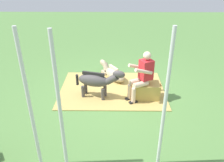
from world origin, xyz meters
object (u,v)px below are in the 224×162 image
(tent_pole_left, at_px, (165,105))
(pony_lying, at_px, (113,73))
(hay_bale, at_px, (146,91))
(person_seated, at_px, (142,75))
(tent_pole_right, at_px, (30,106))
(pony_standing, at_px, (97,81))
(soda_bottle, at_px, (160,87))
(tent_pole_mid, at_px, (60,111))

(tent_pole_left, bearing_deg, pony_lying, -76.28)
(hay_bale, distance_m, tent_pole_left, 2.50)
(person_seated, bearing_deg, tent_pole_right, 48.16)
(pony_standing, height_order, tent_pole_right, tent_pole_right)
(pony_lying, bearing_deg, hay_bale, 127.83)
(hay_bale, distance_m, person_seated, 0.53)
(hay_bale, height_order, pony_lying, hay_bale)
(person_seated, distance_m, soda_bottle, 0.96)
(tent_pole_right, bearing_deg, tent_pole_left, -178.73)
(hay_bale, height_order, tent_pole_mid, tent_pole_mid)
(tent_pole_mid, bearing_deg, hay_bale, -124.74)
(pony_standing, bearing_deg, tent_pole_right, 69.71)
(tent_pole_left, distance_m, tent_pole_right, 2.12)
(soda_bottle, bearing_deg, pony_lying, -29.59)
(pony_standing, height_order, tent_pole_left, tent_pole_left)
(person_seated, distance_m, pony_lying, 1.51)
(soda_bottle, height_order, tent_pole_right, tent_pole_right)
(person_seated, bearing_deg, hay_bale, -161.66)
(pony_lying, bearing_deg, tent_pole_mid, 77.58)
(pony_standing, relative_size, tent_pole_left, 0.52)
(pony_standing, distance_m, tent_pole_right, 2.60)
(tent_pole_right, bearing_deg, person_seated, -131.84)
(person_seated, bearing_deg, tent_pole_left, 92.36)
(person_seated, height_order, tent_pole_mid, tent_pole_mid)
(hay_bale, bearing_deg, tent_pole_mid, 55.26)
(tent_pole_left, relative_size, tent_pole_right, 1.00)
(hay_bale, height_order, soda_bottle, hay_bale)
(person_seated, distance_m, tent_pole_left, 2.29)
(hay_bale, distance_m, pony_standing, 1.35)
(person_seated, height_order, soda_bottle, person_seated)
(pony_standing, relative_size, tent_pole_right, 0.52)
(pony_lying, relative_size, tent_pole_right, 0.50)
(soda_bottle, bearing_deg, hay_bale, 41.15)
(hay_bale, bearing_deg, tent_pole_left, 88.51)
(person_seated, relative_size, tent_pole_right, 0.53)
(pony_standing, bearing_deg, tent_pole_left, 118.79)
(pony_standing, xyz_separation_m, tent_pole_mid, (0.37, 2.44, 0.75))
(hay_bale, distance_m, pony_lying, 1.46)
(pony_standing, bearing_deg, tent_pole_mid, 81.49)
(hay_bale, height_order, tent_pole_right, tent_pole_right)
(hay_bale, xyz_separation_m, tent_pole_mid, (1.68, 2.43, 1.04))
(hay_bale, xyz_separation_m, pony_standing, (1.32, -0.02, 0.29))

